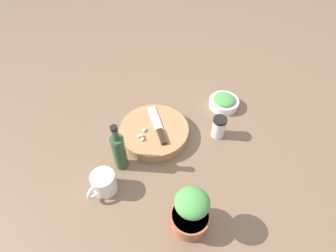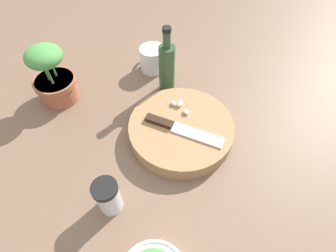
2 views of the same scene
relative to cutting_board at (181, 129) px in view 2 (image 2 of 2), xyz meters
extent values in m
plane|color=brown|center=(-0.03, 0.10, -0.02)|extent=(5.00, 5.00, 0.00)
cylinder|color=#9E754C|center=(0.00, 0.00, 0.00)|extent=(0.29, 0.29, 0.04)
cube|color=black|center=(0.02, 0.06, 0.03)|extent=(0.06, 0.08, 0.01)
cube|color=silver|center=(-0.04, -0.03, 0.02)|extent=(0.10, 0.14, 0.01)
ellipsoid|color=silver|center=(0.07, 0.01, 0.03)|extent=(0.02, 0.02, 0.01)
ellipsoid|color=white|center=(0.04, -0.02, 0.03)|extent=(0.02, 0.02, 0.01)
ellipsoid|color=#F3E7CF|center=(0.07, -0.01, 0.03)|extent=(0.03, 0.03, 0.02)
cylinder|color=silver|center=(-0.18, 0.20, 0.02)|extent=(0.05, 0.05, 0.08)
cylinder|color=black|center=(-0.18, 0.20, 0.07)|extent=(0.06, 0.06, 0.01)
cylinder|color=white|center=(0.30, 0.04, 0.02)|extent=(0.08, 0.08, 0.08)
torus|color=white|center=(0.34, 0.04, 0.02)|extent=(0.06, 0.01, 0.06)
cylinder|color=#2D4C2D|center=(0.19, 0.01, 0.06)|extent=(0.05, 0.05, 0.16)
cylinder|color=#2D4C2D|center=(0.19, 0.01, 0.16)|extent=(0.02, 0.02, 0.05)
cylinder|color=black|center=(0.19, 0.01, 0.19)|extent=(0.02, 0.02, 0.01)
cylinder|color=#A35B3D|center=(0.21, 0.35, 0.02)|extent=(0.11, 0.11, 0.07)
cylinder|color=#A35B3D|center=(0.21, 0.35, 0.04)|extent=(0.13, 0.13, 0.02)
ellipsoid|color=#478E42|center=(0.21, 0.35, 0.14)|extent=(0.10, 0.10, 0.06)
cylinder|color=#478E42|center=(0.19, 0.35, 0.09)|extent=(0.01, 0.01, 0.08)
cylinder|color=#478E42|center=(0.21, 0.36, 0.09)|extent=(0.01, 0.01, 0.08)
cylinder|color=#478E42|center=(0.22, 0.34, 0.09)|extent=(0.01, 0.01, 0.08)
camera|label=1|loc=(0.50, 0.52, 0.83)|focal=28.00mm
camera|label=2|loc=(-0.43, 0.11, 0.57)|focal=28.00mm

